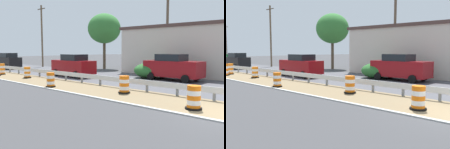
{
  "view_description": "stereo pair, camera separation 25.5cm",
  "coord_description": "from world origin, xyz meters",
  "views": [
    {
      "loc": [
        -10.3,
        -2.94,
        2.6
      ],
      "look_at": [
        1.03,
        7.55,
        1.01
      ],
      "focal_mm": 40.16,
      "sensor_mm": 36.0,
      "label": 1
    },
    {
      "loc": [
        -10.13,
        -3.13,
        2.6
      ],
      "look_at": [
        1.03,
        7.55,
        1.01
      ],
      "focal_mm": 40.16,
      "sensor_mm": 36.0,
      "label": 2
    }
  ],
  "objects": [
    {
      "name": "bush_roadside",
      "position": [
        8.25,
        9.72,
        0.68
      ],
      "size": [
        2.7,
        2.7,
        1.36
      ],
      "primitive_type": "ellipsoid",
      "color": "#286028",
      "rests_on": "ground"
    },
    {
      "name": "traffic_barrel_nearest",
      "position": [
        -0.15,
        1.66,
        0.46
      ],
      "size": [
        0.72,
        0.72,
        1.03
      ],
      "color": "orange",
      "rests_on": "ground"
    },
    {
      "name": "utility_pole_mid",
      "position": [
        9.61,
        29.27,
        4.55
      ],
      "size": [
        0.24,
        1.8,
        8.78
      ],
      "color": "brown",
      "rests_on": "ground"
    },
    {
      "name": "traffic_barrel_close",
      "position": [
        0.87,
        6.41,
        0.46
      ],
      "size": [
        0.72,
        0.72,
        1.02
      ],
      "color": "orange",
      "rests_on": "ground"
    },
    {
      "name": "roadside_shop_near",
      "position": [
        13.76,
        9.06,
        2.47
      ],
      "size": [
        6.56,
        12.32,
        4.92
      ],
      "color": "beige",
      "rests_on": "ground"
    },
    {
      "name": "traffic_barrel_mid",
      "position": [
        -0.75,
        11.59,
        0.45
      ],
      "size": [
        0.66,
        0.66,
        0.99
      ],
      "color": "orange",
      "rests_on": "ground"
    },
    {
      "name": "curb_near_edge",
      "position": [
        -1.3,
        0.0,
        0.0
      ],
      "size": [
        0.2,
        120.0,
        0.11
      ],
      "primitive_type": "cube",
      "color": "#ADADA8",
      "rests_on": "ground"
    },
    {
      "name": "traffic_barrel_farther",
      "position": [
        0.86,
        17.69,
        0.44
      ],
      "size": [
        0.68,
        0.68,
        0.99
      ],
      "color": "orange",
      "rests_on": "ground"
    },
    {
      "name": "utility_pole_near",
      "position": [
        10.74,
        9.44,
        4.38
      ],
      "size": [
        0.24,
        1.8,
        8.45
      ],
      "color": "brown",
      "rests_on": "ground"
    },
    {
      "name": "traffic_barrel_farthest",
      "position": [
        0.67,
        22.38,
        0.5
      ],
      "size": [
        0.64,
        0.64,
        1.11
      ],
      "color": "orange",
      "rests_on": "ground"
    },
    {
      "name": "car_lead_near_lane",
      "position": [
        4.48,
        29.3,
        1.03
      ],
      "size": [
        2.04,
        4.26,
        2.06
      ],
      "rotation": [
        0.0,
        0.0,
        1.6
      ],
      "color": "black",
      "rests_on": "ground"
    },
    {
      "name": "car_lead_far_lane",
      "position": [
        4.44,
        15.67,
        1.04
      ],
      "size": [
        2.1,
        4.79,
        2.09
      ],
      "rotation": [
        0.0,
        0.0,
        1.54
      ],
      "color": "maroon",
      "rests_on": "ground"
    },
    {
      "name": "car_mid_far_lane",
      "position": [
        8.24,
        7.35,
        1.09
      ],
      "size": [
        2.18,
        4.73,
        2.17
      ],
      "rotation": [
        0.0,
        0.0,
        -1.57
      ],
      "color": "maroon",
      "rests_on": "ground"
    },
    {
      "name": "tree_roadside",
      "position": [
        12.84,
        19.83,
        5.16
      ],
      "size": [
        4.22,
        4.22,
        7.09
      ],
      "color": "#4C3D2D",
      "rests_on": "ground"
    }
  ]
}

